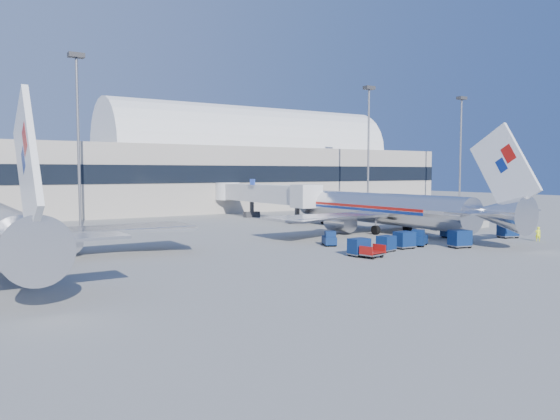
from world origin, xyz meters
TOP-DOWN VIEW (x-y plane):
  - ground at (0.00, 0.00)m, footprint 260.00×260.00m
  - terminal at (-13.60, 55.96)m, footprint 170.00×28.15m
  - airliner_main at (10.00, 4.51)m, footprint 32.00×37.26m
  - jetbridge_near at (7.60, 30.81)m, footprint 4.40×27.50m
  - mast_west at (-20.00, 30.00)m, footprint 2.00×1.20m
  - mast_east at (30.00, 30.00)m, footprint 2.00×1.20m
  - mast_far_east at (55.00, 30.00)m, footprint 2.00×1.20m
  - barrier_near at (18.00, 2.00)m, footprint 3.00×0.55m
  - barrier_mid at (21.30, 2.00)m, footprint 3.00×0.55m
  - barrier_far at (24.60, 2.00)m, footprint 3.00×0.55m
  - tug_lead at (4.30, -6.09)m, footprint 2.86×2.46m
  - tug_right at (12.60, -3.20)m, footprint 2.66×2.00m
  - tug_left at (-3.07, -1.08)m, footprint 2.06×2.57m
  - cart_train_a at (1.68, -6.68)m, footprint 1.89×1.45m
  - cart_train_b at (-1.19, -7.19)m, footprint 1.91×1.60m
  - cart_train_c at (-5.09, -7.89)m, footprint 1.82×1.41m
  - cart_solo_near at (6.63, -9.19)m, footprint 2.22×1.86m
  - cart_solo_far at (17.64, -6.86)m, footprint 2.35×2.04m
  - cart_open_red at (-4.74, -9.24)m, footprint 2.24×1.78m
  - ramp_worker at (17.76, -10.36)m, footprint 0.67×0.65m

SIDE VIEW (x-z plane):
  - ground at x=0.00m, z-range 0.00..0.00m
  - cart_open_red at x=-4.74m, z-range 0.12..0.65m
  - barrier_near at x=18.00m, z-range 0.00..0.90m
  - barrier_mid at x=21.30m, z-range 0.00..0.90m
  - barrier_far at x=24.60m, z-range 0.00..0.90m
  - tug_left at x=-3.07m, z-range -0.07..1.43m
  - tug_right at x=12.60m, z-range -0.07..1.49m
  - tug_lead at x=4.30m, z-range -0.07..1.60m
  - ramp_worker at x=17.76m, z-range 0.00..1.55m
  - cart_train_b at x=-1.19m, z-range 0.05..1.53m
  - cart_train_c at x=-5.09m, z-range 0.05..1.62m
  - cart_train_a at x=1.68m, z-range 0.06..1.70m
  - cart_solo_near at x=6.63m, z-range 0.06..1.79m
  - cart_solo_far at x=17.64m, z-range 0.06..1.82m
  - airliner_main at x=10.00m, z-range -3.11..8.96m
  - jetbridge_near at x=7.60m, z-range 0.80..7.05m
  - terminal at x=-13.60m, z-range -2.98..18.02m
  - mast_west at x=-20.00m, z-range 3.49..26.09m
  - mast_east at x=30.00m, z-range 3.49..26.09m
  - mast_far_east at x=55.00m, z-range 3.49..26.09m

